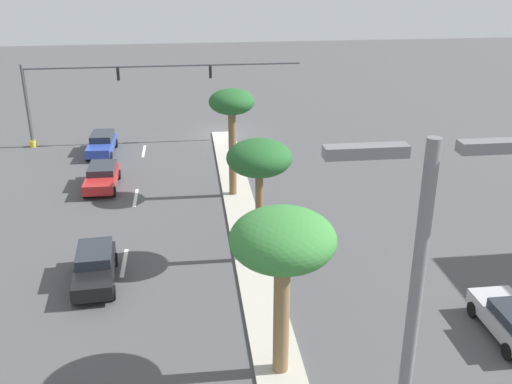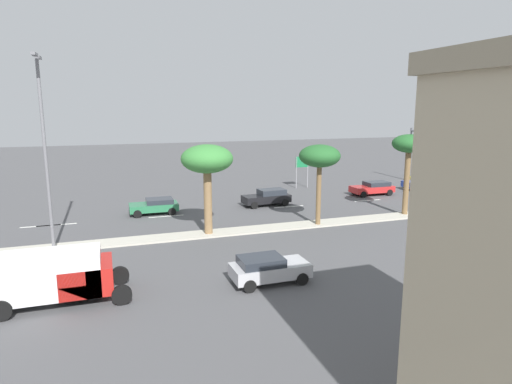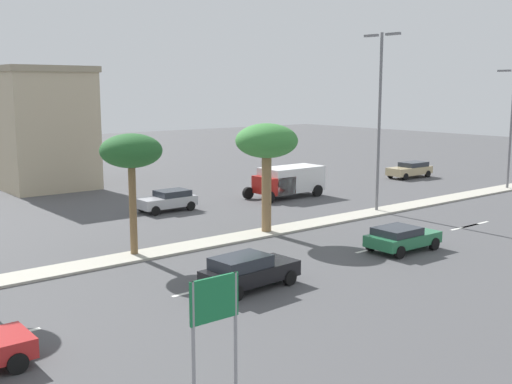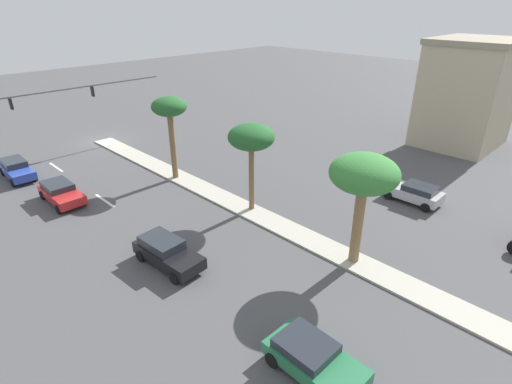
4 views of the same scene
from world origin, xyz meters
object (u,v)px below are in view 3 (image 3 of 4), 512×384
(directional_road_sign, at_px, (215,313))
(street_lamp_outboard, at_px, (512,119))
(palm_tree_trailing, at_px, (131,153))
(sedan_silver_far, at_px, (168,200))
(box_truck, at_px, (287,181))
(sedan_tan_left, at_px, (410,169))
(palm_tree_far, at_px, (267,144))
(sedan_black_mid, at_px, (248,271))
(commercial_building, at_px, (41,128))
(sedan_green_near, at_px, (402,237))
(street_lamp_near, at_px, (380,110))

(directional_road_sign, bearing_deg, street_lamp_outboard, 109.79)
(palm_tree_trailing, distance_m, sedan_silver_far, 12.46)
(directional_road_sign, bearing_deg, box_truck, 135.02)
(directional_road_sign, xyz_separation_m, sedan_tan_left, (-23.51, 38.77, -1.73))
(palm_tree_far, height_order, sedan_silver_far, palm_tree_far)
(sedan_tan_left, relative_size, sedan_black_mid, 1.06)
(palm_tree_trailing, distance_m, box_truck, 19.47)
(commercial_building, relative_size, sedan_green_near, 2.53)
(commercial_building, xyz_separation_m, box_truck, (16.56, 12.68, -3.73))
(sedan_tan_left, xyz_separation_m, sedan_black_mid, (16.49, -32.16, 0.01))
(commercial_building, bearing_deg, palm_tree_trailing, -10.62)
(sedan_silver_far, bearing_deg, sedan_green_near, 12.83)
(palm_tree_trailing, height_order, sedan_tan_left, palm_tree_trailing)
(street_lamp_near, bearing_deg, sedan_black_mid, -65.89)
(directional_road_sign, bearing_deg, palm_tree_far, 136.34)
(directional_road_sign, height_order, sedan_green_near, directional_road_sign)
(commercial_building, xyz_separation_m, sedan_tan_left, (15.77, 28.74, -4.24))
(street_lamp_outboard, distance_m, box_truck, 19.33)
(sedan_silver_far, height_order, box_truck, box_truck)
(street_lamp_near, distance_m, sedan_black_mid, 19.59)
(sedan_tan_left, bearing_deg, palm_tree_trailing, -75.17)
(sedan_green_near, bearing_deg, sedan_tan_left, 126.68)
(sedan_black_mid, bearing_deg, street_lamp_near, 114.11)
(street_lamp_outboard, relative_size, sedan_tan_left, 2.09)
(sedan_silver_far, relative_size, sedan_black_mid, 0.90)
(palm_tree_far, height_order, sedan_tan_left, palm_tree_far)
(box_truck, bearing_deg, sedan_green_near, -21.28)
(sedan_green_near, bearing_deg, palm_tree_far, -158.97)
(sedan_green_near, xyz_separation_m, box_truck, (-15.74, 6.13, 0.58))
(palm_tree_far, distance_m, sedan_green_near, 9.11)
(palm_tree_far, bearing_deg, sedan_silver_far, -174.11)
(street_lamp_near, bearing_deg, sedan_green_near, -42.61)
(palm_tree_trailing, height_order, box_truck, palm_tree_trailing)
(directional_road_sign, distance_m, palm_tree_trailing, 15.87)
(street_lamp_near, height_order, box_truck, street_lamp_near)
(palm_tree_trailing, bearing_deg, sedan_silver_far, 140.86)
(street_lamp_near, bearing_deg, sedan_tan_left, 120.37)
(directional_road_sign, xyz_separation_m, commercial_building, (-39.28, 10.03, 2.51))
(commercial_building, distance_m, sedan_tan_left, 33.05)
(commercial_building, distance_m, palm_tree_far, 25.16)
(palm_tree_trailing, bearing_deg, sedan_tan_left, 104.83)
(commercial_building, xyz_separation_m, palm_tree_trailing, (24.60, -4.61, 0.13))
(street_lamp_near, xyz_separation_m, sedan_green_near, (7.64, -7.03, -6.13))
(directional_road_sign, distance_m, street_lamp_outboard, 42.07)
(sedan_silver_far, bearing_deg, sedan_black_mid, -20.26)
(sedan_silver_far, xyz_separation_m, sedan_green_near, (16.73, 3.81, -0.05))
(box_truck, bearing_deg, palm_tree_trailing, -65.05)
(palm_tree_far, bearing_deg, sedan_black_mid, -44.01)
(commercial_building, distance_m, box_truck, 21.19)
(commercial_building, bearing_deg, street_lamp_outboard, 49.56)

